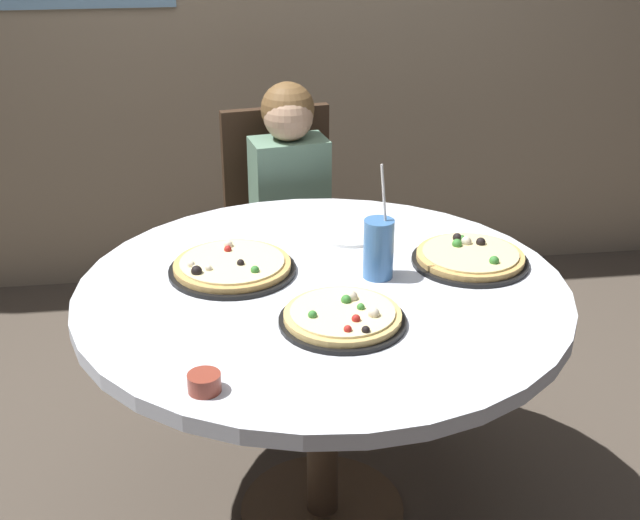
% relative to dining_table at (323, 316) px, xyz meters
% --- Properties ---
extents(ground_plane, '(8.00, 8.00, 0.00)m').
position_rel_dining_table_xyz_m(ground_plane, '(0.00, 0.00, -0.66)').
color(ground_plane, '#4C4238').
extents(dining_table, '(1.28, 1.28, 0.75)m').
position_rel_dining_table_xyz_m(dining_table, '(0.00, 0.00, 0.00)').
color(dining_table, silver).
rests_on(dining_table, ground_plane).
extents(chair_wooden, '(0.46, 0.46, 0.95)m').
position_rel_dining_table_xyz_m(chair_wooden, '(-0.01, 0.96, -0.13)').
color(chair_wooden, '#382619').
rests_on(chair_wooden, ground_plane).
extents(diner_child, '(0.31, 0.43, 1.08)m').
position_rel_dining_table_xyz_m(diner_child, '(0.01, 0.78, -0.18)').
color(diner_child, '#3F4766').
rests_on(diner_child, ground_plane).
extents(pizza_veggie, '(0.30, 0.30, 0.05)m').
position_rel_dining_table_xyz_m(pizza_veggie, '(0.02, -0.20, 0.11)').
color(pizza_veggie, black).
rests_on(pizza_veggie, dining_table).
extents(pizza_cheese, '(0.34, 0.34, 0.05)m').
position_rel_dining_table_xyz_m(pizza_cheese, '(-0.23, 0.11, 0.11)').
color(pizza_cheese, black).
rests_on(pizza_cheese, dining_table).
extents(pizza_pepperoni, '(0.32, 0.32, 0.05)m').
position_rel_dining_table_xyz_m(pizza_pepperoni, '(0.42, 0.08, 0.11)').
color(pizza_pepperoni, black).
rests_on(pizza_pepperoni, dining_table).
extents(soda_cup, '(0.08, 0.08, 0.31)m').
position_rel_dining_table_xyz_m(soda_cup, '(0.15, 0.03, 0.17)').
color(soda_cup, '#3F72B2').
rests_on(soda_cup, dining_table).
extents(sauce_bowl, '(0.07, 0.07, 0.04)m').
position_rel_dining_table_xyz_m(sauce_bowl, '(-0.31, -0.45, 0.11)').
color(sauce_bowl, brown).
rests_on(sauce_bowl, dining_table).
extents(plate_small, '(0.18, 0.18, 0.01)m').
position_rel_dining_table_xyz_m(plate_small, '(0.12, 0.31, 0.10)').
color(plate_small, white).
rests_on(plate_small, dining_table).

